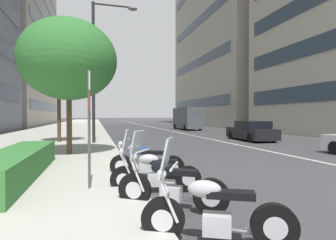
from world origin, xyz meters
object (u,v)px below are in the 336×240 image
(motorcycle_second_in_row, at_px, (169,186))
(car_approaching_light, at_px, (251,131))
(motorcycle_mid_row, at_px, (214,213))
(street_lamp_with_banners, at_px, (100,59))
(parking_sign_by_curb, at_px, (89,114))
(delivery_van_ahead, at_px, (187,118))
(motorcycle_by_sign_pole, at_px, (154,173))
(motorcycle_far_end_row, at_px, (146,163))
(street_tree_mid_sidewalk, at_px, (59,73))
(street_tree_near_plaza_corner, at_px, (69,60))

(motorcycle_second_in_row, xyz_separation_m, car_approaching_light, (11.88, -9.34, 0.21))
(motorcycle_mid_row, xyz_separation_m, street_lamp_with_banners, (13.24, 1.28, 4.74))
(parking_sign_by_curb, bearing_deg, delivery_van_ahead, -23.88)
(parking_sign_by_curb, bearing_deg, motorcycle_by_sign_pole, -96.33)
(motorcycle_far_end_row, height_order, street_lamp_with_banners, street_lamp_with_banners)
(street_lamp_with_banners, xyz_separation_m, street_tree_mid_sidewalk, (1.16, 2.47, -0.79))
(parking_sign_by_curb, distance_m, street_lamp_with_banners, 10.92)
(motorcycle_far_end_row, height_order, street_tree_near_plaza_corner, street_tree_near_plaza_corner)
(street_lamp_with_banners, bearing_deg, motorcycle_by_sign_pole, -174.45)
(motorcycle_by_sign_pole, distance_m, car_approaching_light, 14.18)
(car_approaching_light, xyz_separation_m, delivery_van_ahead, (14.71, -0.35, 0.81))
(delivery_van_ahead, distance_m, street_tree_near_plaza_corner, 23.05)
(car_approaching_light, distance_m, street_tree_near_plaza_corner, 13.13)
(motorcycle_far_end_row, distance_m, street_tree_mid_sidewalk, 11.59)
(motorcycle_by_sign_pole, distance_m, motorcycle_far_end_row, 1.42)
(motorcycle_mid_row, distance_m, motorcycle_far_end_row, 4.12)
(street_lamp_with_banners, bearing_deg, motorcycle_second_in_row, -174.91)
(motorcycle_by_sign_pole, height_order, street_tree_near_plaza_corner, street_tree_near_plaza_corner)
(motorcycle_mid_row, bearing_deg, street_tree_near_plaza_corner, -47.70)
(motorcycle_by_sign_pole, height_order, car_approaching_light, motorcycle_by_sign_pole)
(motorcycle_mid_row, distance_m, street_tree_mid_sidewalk, 15.40)
(motorcycle_by_sign_pole, bearing_deg, delivery_van_ahead, -98.11)
(motorcycle_mid_row, bearing_deg, parking_sign_by_curb, -34.07)
(motorcycle_far_end_row, bearing_deg, street_lamp_with_banners, -60.18)
(parking_sign_by_curb, distance_m, street_tree_mid_sidewalk, 12.01)
(car_approaching_light, xyz_separation_m, parking_sign_by_curb, (-10.49, 10.81, 1.15))
(motorcycle_second_in_row, xyz_separation_m, motorcycle_far_end_row, (2.66, -0.05, -0.02))
(street_tree_near_plaza_corner, bearing_deg, street_tree_mid_sidewalk, 10.89)
(motorcycle_far_end_row, distance_m, car_approaching_light, 13.10)
(motorcycle_far_end_row, bearing_deg, street_tree_near_plaza_corner, -38.40)
(parking_sign_by_curb, relative_size, street_lamp_with_banners, 0.31)
(motorcycle_by_sign_pole, bearing_deg, motorcycle_far_end_row, -80.01)
(motorcycle_second_in_row, relative_size, motorcycle_by_sign_pole, 0.90)
(motorcycle_second_in_row, xyz_separation_m, delivery_van_ahead, (26.60, -9.69, 1.02))
(street_lamp_with_banners, bearing_deg, motorcycle_far_end_row, -173.15)
(motorcycle_by_sign_pole, bearing_deg, car_approaching_light, -118.49)
(motorcycle_second_in_row, distance_m, delivery_van_ahead, 28.32)
(street_tree_mid_sidewalk, bearing_deg, street_tree_near_plaza_corner, -169.11)
(motorcycle_far_end_row, xyz_separation_m, delivery_van_ahead, (23.94, -9.64, 1.04))
(motorcycle_second_in_row, bearing_deg, car_approaching_light, -95.29)
(street_tree_near_plaza_corner, bearing_deg, motorcycle_mid_row, -162.99)
(street_tree_mid_sidewalk, bearing_deg, motorcycle_by_sign_pole, -163.37)
(parking_sign_by_curb, relative_size, street_tree_near_plaza_corner, 0.47)
(street_tree_mid_sidewalk, bearing_deg, motorcycle_second_in_row, -164.78)
(car_approaching_light, relative_size, street_tree_mid_sidewalk, 0.79)
(car_approaching_light, height_order, parking_sign_by_curb, parking_sign_by_curb)
(motorcycle_by_sign_pole, xyz_separation_m, parking_sign_by_curb, (0.16, 1.44, 1.38))
(car_approaching_light, bearing_deg, street_lamp_with_banners, 92.95)
(parking_sign_by_curb, bearing_deg, motorcycle_second_in_row, -133.68)
(motorcycle_mid_row, height_order, motorcycle_far_end_row, motorcycle_mid_row)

